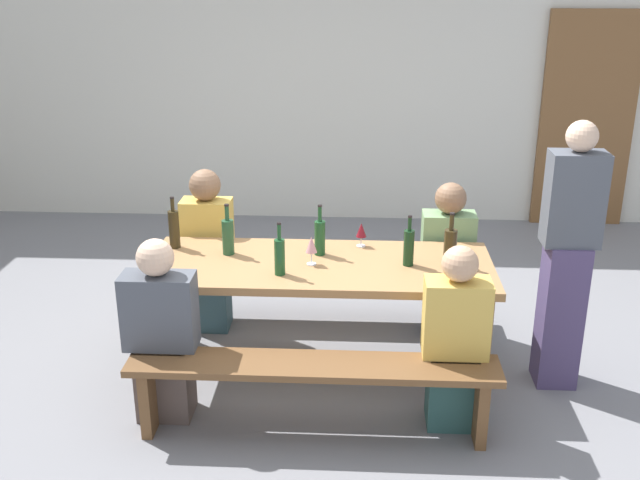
# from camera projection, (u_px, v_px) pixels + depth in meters

# --- Properties ---
(ground_plane) EXTENTS (24.00, 24.00, 0.00)m
(ground_plane) POSITION_uv_depth(u_px,v_px,m) (320.00, 369.00, 4.89)
(ground_plane) COLOR slate
(back_wall) EXTENTS (14.00, 0.20, 3.20)m
(back_wall) POSITION_uv_depth(u_px,v_px,m) (338.00, 60.00, 7.34)
(back_wall) COLOR silver
(back_wall) RESTS_ON ground
(wooden_door) EXTENTS (0.90, 0.06, 2.10)m
(wooden_door) POSITION_uv_depth(u_px,v_px,m) (586.00, 121.00, 7.28)
(wooden_door) COLOR brown
(wooden_door) RESTS_ON ground
(tasting_table) EXTENTS (2.14, 0.83, 0.75)m
(tasting_table) POSITION_uv_depth(u_px,v_px,m) (320.00, 274.00, 4.65)
(tasting_table) COLOR #9E7247
(tasting_table) RESTS_ON ground
(bench_near) EXTENTS (2.04, 0.30, 0.45)m
(bench_near) POSITION_uv_depth(u_px,v_px,m) (313.00, 378.00, 4.10)
(bench_near) COLOR brown
(bench_near) RESTS_ON ground
(bench_far) EXTENTS (2.04, 0.30, 0.45)m
(bench_far) POSITION_uv_depth(u_px,v_px,m) (325.00, 276.00, 5.43)
(bench_far) COLOR brown
(bench_far) RESTS_ON ground
(wine_bottle_0) EXTENTS (0.07, 0.07, 0.32)m
(wine_bottle_0) POSITION_uv_depth(u_px,v_px,m) (409.00, 247.00, 4.55)
(wine_bottle_0) COLOR #143319
(wine_bottle_0) RESTS_ON tasting_table
(wine_bottle_1) EXTENTS (0.07, 0.07, 0.35)m
(wine_bottle_1) POSITION_uv_depth(u_px,v_px,m) (174.00, 228.00, 4.83)
(wine_bottle_1) COLOR #332814
(wine_bottle_1) RESTS_ON tasting_table
(wine_bottle_2) EXTENTS (0.06, 0.06, 0.33)m
(wine_bottle_2) POSITION_uv_depth(u_px,v_px,m) (280.00, 256.00, 4.41)
(wine_bottle_2) COLOR #194723
(wine_bottle_2) RESTS_ON tasting_table
(wine_bottle_3) EXTENTS (0.07, 0.07, 0.33)m
(wine_bottle_3) POSITION_uv_depth(u_px,v_px,m) (320.00, 237.00, 4.72)
(wine_bottle_3) COLOR #194723
(wine_bottle_3) RESTS_ON tasting_table
(wine_bottle_4) EXTENTS (0.08, 0.08, 0.33)m
(wine_bottle_4) POSITION_uv_depth(u_px,v_px,m) (450.00, 246.00, 4.56)
(wine_bottle_4) COLOR #332814
(wine_bottle_4) RESTS_ON tasting_table
(wine_bottle_5) EXTENTS (0.08, 0.08, 0.33)m
(wine_bottle_5) POSITION_uv_depth(u_px,v_px,m) (228.00, 236.00, 4.73)
(wine_bottle_5) COLOR #234C2D
(wine_bottle_5) RESTS_ON tasting_table
(wine_glass_0) EXTENTS (0.07, 0.07, 0.18)m
(wine_glass_0) POSITION_uv_depth(u_px,v_px,m) (311.00, 245.00, 4.56)
(wine_glass_0) COLOR silver
(wine_glass_0) RESTS_ON tasting_table
(wine_glass_1) EXTENTS (0.07, 0.07, 0.16)m
(wine_glass_1) POSITION_uv_depth(u_px,v_px,m) (361.00, 231.00, 4.86)
(wine_glass_1) COLOR silver
(wine_glass_1) RESTS_ON tasting_table
(seated_guest_near_0) EXTENTS (0.41, 0.24, 1.09)m
(seated_guest_near_0) POSITION_uv_depth(u_px,v_px,m) (161.00, 335.00, 4.23)
(seated_guest_near_0) COLOR brown
(seated_guest_near_0) RESTS_ON ground
(seated_guest_near_1) EXTENTS (0.36, 0.24, 1.09)m
(seated_guest_near_1) POSITION_uv_depth(u_px,v_px,m) (455.00, 342.00, 4.14)
(seated_guest_near_1) COLOR #2A514E
(seated_guest_near_1) RESTS_ON ground
(seated_guest_far_0) EXTENTS (0.35, 0.24, 1.18)m
(seated_guest_far_0) POSITION_uv_depth(u_px,v_px,m) (209.00, 253.00, 5.26)
(seated_guest_far_0) COLOR #32525C
(seated_guest_far_0) RESTS_ON ground
(seated_guest_far_1) EXTENTS (0.36, 0.24, 1.12)m
(seated_guest_far_1) POSITION_uv_depth(u_px,v_px,m) (447.00, 263.00, 5.19)
(seated_guest_far_1) COLOR navy
(seated_guest_far_1) RESTS_ON ground
(standing_host) EXTENTS (0.32, 0.24, 1.67)m
(standing_host) POSITION_uv_depth(u_px,v_px,m) (567.00, 262.00, 4.47)
(standing_host) COLOR #4D3F69
(standing_host) RESTS_ON ground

